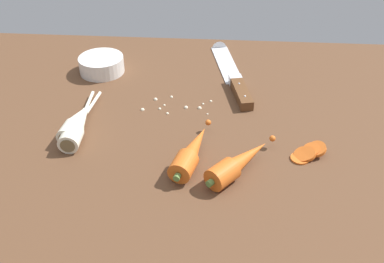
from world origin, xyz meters
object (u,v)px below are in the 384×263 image
Objects in this scene: whole_carrot_second at (238,163)px; carrot_slice_stack at (308,153)px; chefs_knife at (230,70)px; prep_bowl at (102,64)px; parsnip_mid_left at (78,121)px; parsnip_front at (77,125)px; whole_carrot at (191,152)px.

carrot_slice_stack is at bearing 22.10° from whole_carrot_second.
whole_carrot_second reaches higher than carrot_slice_stack.
chefs_knife is 31.91cm from prep_bowl.
whole_carrot_second is 34.05cm from parsnip_mid_left.
chefs_knife is at bearing 3.38° from prep_bowl.
whole_carrot_second is 33.54cm from parsnip_front.
whole_carrot_second reaches higher than parsnip_mid_left.
whole_carrot is at bearing -101.49° from chefs_knife.
whole_carrot_second is at bearing -46.90° from prep_bowl.
parsnip_mid_left and prep_bowl have the same top height.
parsnip_front and parsnip_mid_left have the same top height.
parsnip_mid_left reaches higher than carrot_slice_stack.
parsnip_front is at bearing 163.26° from whole_carrot.
chefs_knife is at bearing 114.54° from carrot_slice_stack.
parsnip_front is 45.54cm from carrot_slice_stack.
whole_carrot is at bearing -53.19° from prep_bowl.
whole_carrot is 1.64× the size of prep_bowl.
parsnip_front is (-30.68, -27.82, 1.33)cm from chefs_knife.
chefs_knife is 1.92× the size of whole_carrot.
whole_carrot reaches higher than parsnip_mid_left.
chefs_knife is 40.65cm from parsnip_mid_left.
whole_carrot_second reaches higher than parsnip_front.
parsnip_mid_left is (-32.25, 10.94, -0.12)cm from whole_carrot_second.
chefs_knife is 35.66cm from whole_carrot.
parsnip_front is (-23.58, 7.09, -0.12)cm from whole_carrot.
whole_carrot is at bearing -16.74° from parsnip_front.
whole_carrot_second is 0.70× the size of parsnip_front.
carrot_slice_stack is 55.43cm from prep_bowl.
prep_bowl is at bearing 92.52° from parsnip_front.
prep_bowl is at bearing -176.62° from chefs_knife.
whole_carrot reaches higher than carrot_slice_stack.
whole_carrot is 2.62× the size of carrot_slice_stack.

